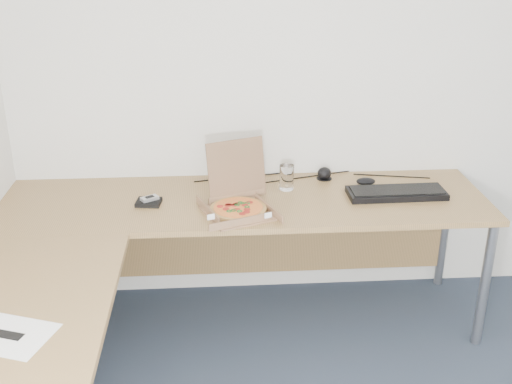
{
  "coord_description": "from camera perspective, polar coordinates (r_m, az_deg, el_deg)",
  "views": [
    {
      "loc": [
        -0.65,
        -1.57,
        2.04
      ],
      "look_at": [
        -0.45,
        1.28,
        0.82
      ],
      "focal_mm": 44.39,
      "sensor_mm": 36.0,
      "label": 1
    }
  ],
  "objects": [
    {
      "name": "phone",
      "position": [
        3.24,
        -9.56,
        -0.57
      ],
      "size": [
        0.1,
        0.08,
        0.02
      ],
      "primitive_type": "cube",
      "rotation": [
        0.0,
        0.0,
        0.56
      ],
      "color": "#B2B5BA",
      "rests_on": "wallet"
    },
    {
      "name": "keyboard",
      "position": [
        3.37,
        12.54,
        -0.1
      ],
      "size": [
        0.51,
        0.19,
        0.03
      ],
      "primitive_type": "cube",
      "rotation": [
        0.0,
        0.0,
        0.02
      ],
      "color": "black",
      "rests_on": "desk"
    },
    {
      "name": "room_shell",
      "position": [
        1.88,
        16.63,
        -2.85
      ],
      "size": [
        3.5,
        3.5,
        2.5
      ],
      "primitive_type": null,
      "color": "silver",
      "rests_on": "ground"
    },
    {
      "name": "pizza_box",
      "position": [
        3.1,
        -1.63,
        -1.17
      ],
      "size": [
        0.31,
        0.36,
        0.31
      ],
      "rotation": [
        0.0,
        0.0,
        0.37
      ],
      "color": "#8C6546",
      "rests_on": "desk"
    },
    {
      "name": "desk",
      "position": [
        2.89,
        -7.04,
        -4.77
      ],
      "size": [
        2.5,
        2.2,
        0.73
      ],
      "color": "olive",
      "rests_on": "ground"
    },
    {
      "name": "paper_sheet",
      "position": [
        2.4,
        -21.58,
        -11.88
      ],
      "size": [
        0.37,
        0.31,
        0.0
      ],
      "primitive_type": "cube",
      "rotation": [
        0.0,
        0.0,
        -0.34
      ],
      "color": "white",
      "rests_on": "desk"
    },
    {
      "name": "mouse",
      "position": [
        3.48,
        9.86,
        0.95
      ],
      "size": [
        0.12,
        0.1,
        0.04
      ],
      "primitive_type": "ellipsoid",
      "rotation": [
        0.0,
        0.0,
        -0.35
      ],
      "color": "black",
      "rests_on": "desk"
    },
    {
      "name": "cable_bundle",
      "position": [
        3.54,
        4.61,
        1.37
      ],
      "size": [
        0.63,
        0.13,
        0.01
      ],
      "primitive_type": null,
      "rotation": [
        0.0,
        0.0,
        0.14
      ],
      "color": "black",
      "rests_on": "desk"
    },
    {
      "name": "wallet",
      "position": [
        3.24,
        -9.65,
        -0.92
      ],
      "size": [
        0.13,
        0.12,
        0.02
      ],
      "primitive_type": "cube",
      "rotation": [
        0.0,
        0.0,
        -0.12
      ],
      "color": "black",
      "rests_on": "desk"
    },
    {
      "name": "dome_speaker",
      "position": [
        3.52,
        6.18,
        1.74
      ],
      "size": [
        0.08,
        0.08,
        0.07
      ],
      "primitive_type": "ellipsoid",
      "color": "black",
      "rests_on": "desk"
    },
    {
      "name": "drinking_glass",
      "position": [
        3.36,
        2.77,
        1.34
      ],
      "size": [
        0.08,
        0.08,
        0.13
      ],
      "primitive_type": "cylinder",
      "color": "white",
      "rests_on": "desk"
    }
  ]
}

